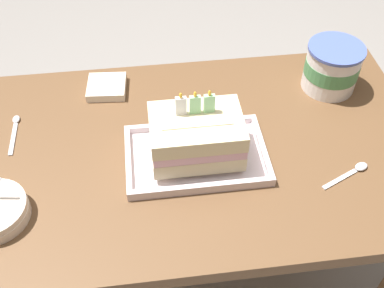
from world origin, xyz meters
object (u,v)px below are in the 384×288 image
birthday_cake (196,136)px  foil_tray (196,156)px  ice_cream_tub (332,67)px  napkin_pile (107,87)px  serving_spoon_by_bowls (355,170)px  serving_spoon_near_tray (15,128)px

birthday_cake → foil_tray: bearing=-90.0°
ice_cream_tub → napkin_pile: bearing=174.5°
ice_cream_tub → serving_spoon_by_bowls: bearing=-96.5°
foil_tray → serving_spoon_by_bowls: (0.35, -0.08, -0.00)m
ice_cream_tub → serving_spoon_by_bowls: (-0.03, -0.29, -0.06)m
foil_tray → serving_spoon_by_bowls: foil_tray is taller
birthday_cake → serving_spoon_near_tray: (-0.43, 0.15, -0.07)m
napkin_pile → serving_spoon_near_tray: bearing=-152.4°
serving_spoon_near_tray → serving_spoon_by_bowls: (0.77, -0.23, 0.00)m
birthday_cake → serving_spoon_near_tray: bearing=160.5°
birthday_cake → ice_cream_tub: 0.44m
foil_tray → serving_spoon_near_tray: bearing=160.4°
foil_tray → napkin_pile: 0.34m
birthday_cake → napkin_pile: 0.34m
birthday_cake → serving_spoon_by_bowls: birthday_cake is taller
serving_spoon_near_tray → serving_spoon_by_bowls: bearing=-16.8°
foil_tray → birthday_cake: size_ratio=1.60×
serving_spoon_by_bowls → napkin_pile: 0.65m
serving_spoon_by_bowls → ice_cream_tub: bearing=83.5°
napkin_pile → foil_tray: bearing=-52.9°
ice_cream_tub → birthday_cake: bearing=-151.0°
birthday_cake → ice_cream_tub: size_ratio=1.39×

